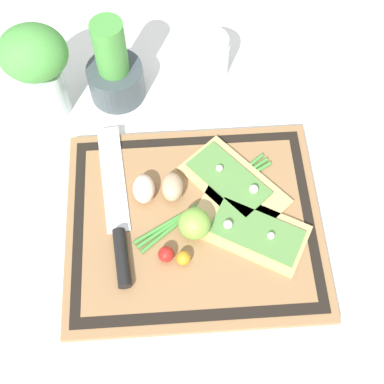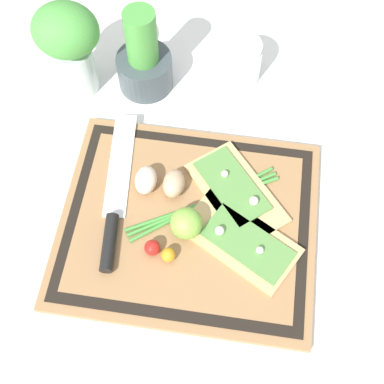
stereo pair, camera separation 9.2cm
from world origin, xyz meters
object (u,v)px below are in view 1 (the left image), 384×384
(knife, at_px, (119,228))
(cherry_tomato_yellow, at_px, (183,258))
(egg_pink, at_px, (144,189))
(sauce_jar, at_px, (208,57))
(herb_glass, at_px, (37,66))
(pizza_slice_far, at_px, (233,183))
(egg_brown, at_px, (172,187))
(herb_pot, at_px, (115,72))
(pizza_slice_near, at_px, (250,230))
(lime, at_px, (194,224))
(cherry_tomato_red, at_px, (166,254))

(knife, bearing_deg, cherry_tomato_yellow, -30.61)
(egg_pink, bearing_deg, sauce_jar, 65.24)
(cherry_tomato_yellow, xyz_separation_m, herb_glass, (-0.24, 0.34, 0.09))
(pizza_slice_far, distance_m, egg_pink, 0.16)
(egg_brown, bearing_deg, herb_pot, 111.89)
(pizza_slice_near, relative_size, cherry_tomato_yellow, 8.97)
(pizza_slice_far, height_order, herb_pot, herb_pot)
(sauce_jar, bearing_deg, egg_pink, -114.76)
(pizza_slice_far, bearing_deg, pizza_slice_near, -77.79)
(pizza_slice_near, distance_m, knife, 0.22)
(knife, relative_size, egg_brown, 5.94)
(pizza_slice_far, height_order, lime, lime)
(egg_pink, xyz_separation_m, sauce_jar, (0.13, 0.29, -0.00))
(herb_pot, height_order, sauce_jar, herb_pot)
(egg_pink, relative_size, cherry_tomato_yellow, 2.21)
(egg_brown, height_order, egg_pink, same)
(pizza_slice_near, height_order, herb_pot, herb_pot)
(lime, xyz_separation_m, cherry_tomato_red, (-0.05, -0.05, -0.01))
(egg_brown, height_order, cherry_tomato_red, egg_brown)
(egg_pink, bearing_deg, cherry_tomato_red, -74.60)
(egg_brown, relative_size, egg_pink, 1.00)
(pizza_slice_near, height_order, cherry_tomato_red, cherry_tomato_red)
(herb_glass, bearing_deg, knife, -64.86)
(lime, relative_size, cherry_tomato_yellow, 2.24)
(egg_brown, bearing_deg, knife, -144.73)
(lime, bearing_deg, herb_glass, 131.65)
(cherry_tomato_yellow, bearing_deg, egg_brown, 95.29)
(pizza_slice_far, bearing_deg, herb_pot, 131.32)
(knife, xyz_separation_m, herb_pot, (-0.00, 0.31, 0.04))
(cherry_tomato_red, xyz_separation_m, herb_glass, (-0.21, 0.34, 0.09))
(pizza_slice_far, xyz_separation_m, egg_brown, (-0.11, -0.01, 0.01))
(herb_glass, bearing_deg, sauce_jar, 13.49)
(pizza_slice_far, height_order, cherry_tomato_yellow, same)
(cherry_tomato_yellow, bearing_deg, pizza_slice_far, 55.01)
(cherry_tomato_yellow, bearing_deg, knife, 149.39)
(pizza_slice_near, relative_size, lime, 4.01)
(egg_brown, bearing_deg, cherry_tomato_red, -97.44)
(knife, height_order, cherry_tomato_yellow, cherry_tomato_yellow)
(lime, height_order, herb_glass, herb_glass)
(cherry_tomato_red, xyz_separation_m, cherry_tomato_yellow, (0.03, -0.01, -0.00))
(cherry_tomato_red, bearing_deg, herb_glass, 122.01)
(cherry_tomato_yellow, bearing_deg, herb_glass, 124.65)
(knife, xyz_separation_m, cherry_tomato_yellow, (0.11, -0.06, 0.00))
(cherry_tomato_red, height_order, sauce_jar, sauce_jar)
(pizza_slice_near, distance_m, lime, 0.10)
(lime, height_order, cherry_tomato_yellow, lime)
(pizza_slice_near, distance_m, cherry_tomato_yellow, 0.13)
(pizza_slice_far, distance_m, herb_glass, 0.41)
(egg_brown, height_order, herb_pot, herb_pot)
(sauce_jar, bearing_deg, lime, -98.13)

